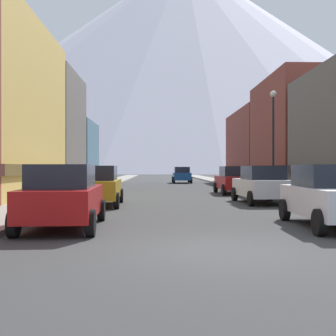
{
  "coord_description": "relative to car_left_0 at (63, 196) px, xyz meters",
  "views": [
    {
      "loc": [
        -1.2,
        -8.95,
        1.69
      ],
      "look_at": [
        0.04,
        38.16,
        1.66
      ],
      "focal_mm": 47.24,
      "sensor_mm": 36.0,
      "label": 1
    }
  ],
  "objects": [
    {
      "name": "sidewalk_right",
      "position": [
        10.05,
        31.58,
        -0.82
      ],
      "size": [
        2.5,
        100.0,
        0.15
      ],
      "primitive_type": "cube",
      "color": "gray",
      "rests_on": "ground"
    },
    {
      "name": "car_driving_0",
      "position": [
        5.4,
        36.2,
        0.0
      ],
      "size": [
        2.06,
        4.4,
        1.78
      ],
      "color": "#19478C",
      "rests_on": "ground"
    },
    {
      "name": "car_right_1",
      "position": [
        7.6,
        8.47,
        0.0
      ],
      "size": [
        2.23,
        4.48,
        1.78
      ],
      "color": "silver",
      "rests_on": "ground"
    },
    {
      "name": "potted_plant_2",
      "position": [
        -3.2,
        14.3,
        -0.18
      ],
      "size": [
        0.67,
        0.67,
        0.97
      ],
      "color": "#4C4C51",
      "rests_on": "sidewalk_left"
    },
    {
      "name": "pedestrian_1",
      "position": [
        -2.45,
        17.01,
        0.03
      ],
      "size": [
        0.36,
        0.36,
        1.69
      ],
      "color": "maroon",
      "rests_on": "sidewalk_left"
    },
    {
      "name": "car_left_1",
      "position": [
        -0.0,
        7.35,
        0.0
      ],
      "size": [
        2.16,
        4.45,
        1.78
      ],
      "color": "#B28419",
      "rests_on": "ground"
    },
    {
      "name": "car_right_0",
      "position": [
        7.6,
        0.11,
        0.0
      ],
      "size": [
        2.18,
        4.45,
        1.78
      ],
      "color": "silver",
      "rests_on": "ground"
    },
    {
      "name": "streetlamp_right",
      "position": [
        9.15,
        12.18,
        3.09
      ],
      "size": [
        0.36,
        0.36,
        5.86
      ],
      "color": "black",
      "rests_on": "sidewalk_right"
    },
    {
      "name": "storefront_right_2",
      "position": [
        15.39,
        22.78,
        3.36
      ],
      "size": [
        8.49,
        11.29,
        8.83
      ],
      "color": "brown",
      "rests_on": "ground"
    },
    {
      "name": "sidewalk_left",
      "position": [
        -2.45,
        31.58,
        -0.82
      ],
      "size": [
        2.5,
        100.0,
        0.15
      ],
      "primitive_type": "cube",
      "color": "gray",
      "rests_on": "ground"
    },
    {
      "name": "storefront_left_3",
      "position": [
        -6.92,
        32.24,
        2.13
      ],
      "size": [
        6.72,
        8.3,
        6.3
      ],
      "color": "slate",
      "rests_on": "ground"
    },
    {
      "name": "ground_plane",
      "position": [
        3.8,
        -3.42,
        -0.9
      ],
      "size": [
        400.0,
        400.0,
        0.0
      ],
      "primitive_type": "plane",
      "color": "#383838"
    },
    {
      "name": "mountain_backdrop",
      "position": [
        19.42,
        256.58,
        63.85
      ],
      "size": [
        320.16,
        320.16,
        129.5
      ],
      "primitive_type": "cone",
      "color": "white",
      "rests_on": "ground"
    },
    {
      "name": "storefront_right_3",
      "position": [
        15.31,
        35.7,
        2.88
      ],
      "size": [
        8.33,
        13.96,
        7.86
      ],
      "color": "brown",
      "rests_on": "ground"
    },
    {
      "name": "pedestrian_0",
      "position": [
        10.05,
        7.17,
        -0.02
      ],
      "size": [
        0.36,
        0.36,
        1.58
      ],
      "color": "navy",
      "rests_on": "sidewalk_right"
    },
    {
      "name": "car_right_2",
      "position": [
        7.6,
        15.98,
        0.0
      ],
      "size": [
        2.13,
        4.43,
        1.78
      ],
      "color": "#9E1111",
      "rests_on": "ground"
    },
    {
      "name": "potted_plant_0",
      "position": [
        -3.2,
        13.56,
        -0.25
      ],
      "size": [
        0.6,
        0.6,
        0.87
      ],
      "color": "gray",
      "rests_on": "sidewalk_left"
    },
    {
      "name": "car_left_0",
      "position": [
        0.0,
        0.0,
        0.0
      ],
      "size": [
        2.24,
        4.48,
        1.78
      ],
      "color": "#9E1111",
      "rests_on": "ground"
    },
    {
      "name": "storefront_left_2",
      "position": [
        -7.74,
        23.09,
        3.54
      ],
      "size": [
        8.38,
        8.84,
        9.2
      ],
      "color": "#66605B",
      "rests_on": "ground"
    }
  ]
}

